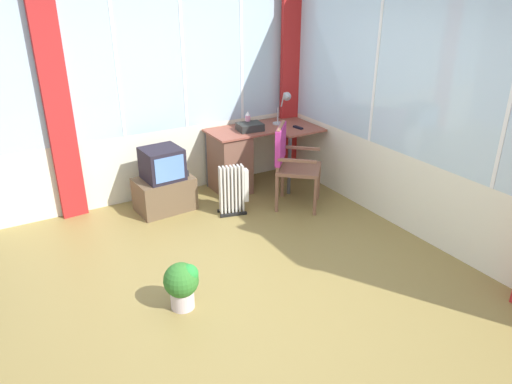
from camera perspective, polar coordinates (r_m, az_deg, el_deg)
The scene contains 14 objects.
ground at distance 4.34m, azimuth -0.11°, elevation -11.55°, with size 4.86×5.63×0.06m, color olive.
north_window_panel at distance 5.80m, azimuth -12.13°, elevation 11.79°, with size 3.86×0.07×2.63m.
east_window_panel at distance 4.96m, azimuth 20.09°, elevation 8.79°, with size 0.07×4.63×2.63m.
curtain_north_left at distance 5.50m, azimuth -22.41°, elevation 9.32°, with size 0.27×0.07×2.53m, color red.
curtain_corner at distance 6.49m, azimuth 4.11°, elevation 13.07°, with size 0.27×0.07×2.53m, color red.
desk at distance 6.06m, azimuth -2.60°, elevation 3.96°, with size 1.34×0.81×0.77m.
desk_lamp at distance 6.19m, azimuth 3.48°, elevation 10.47°, with size 0.23×0.20×0.42m.
tv_remote at distance 6.09m, azimuth 4.99°, elevation 7.61°, with size 0.04×0.15×0.02m, color black.
spray_bottle at distance 6.06m, azimuth -0.97°, elevation 8.53°, with size 0.06×0.06×0.22m.
paper_tray at distance 5.98m, azimuth -0.73°, elevation 7.71°, with size 0.30×0.23×0.09m, color #282A27.
wooden_armchair at distance 5.57m, azimuth 3.82°, elevation 4.27°, with size 0.68×0.68×0.97m.
tv_on_stand at distance 5.64m, azimuth -10.83°, elevation 1.05°, with size 0.67×0.48×0.75m.
space_heater at distance 5.46m, azimuth -2.63°, elevation 0.28°, with size 0.37×0.24×0.58m.
potted_plant at distance 4.00m, azimuth -8.72°, elevation -10.56°, with size 0.29×0.29×0.41m.
Camera 1 is at (-1.77, -3.05, 2.49)m, focal length 33.82 mm.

